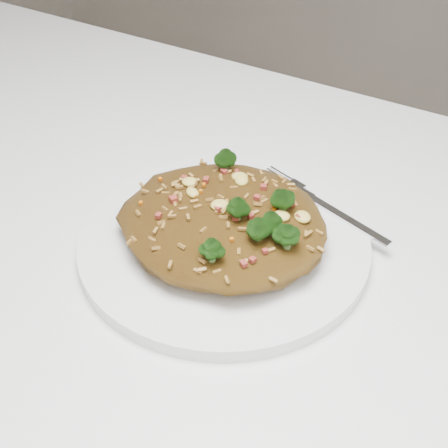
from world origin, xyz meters
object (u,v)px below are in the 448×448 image
(plate, at_px, (224,242))
(fried_rice, at_px, (225,216))
(dining_table, at_px, (141,312))
(fork, at_px, (329,208))

(plate, relative_size, fried_rice, 1.40)
(dining_table, height_order, fried_rice, fried_rice)
(dining_table, xyz_separation_m, plate, (0.07, 0.04, 0.10))
(plate, xyz_separation_m, fork, (0.07, 0.09, 0.01))
(plate, bearing_deg, fork, 52.03)
(dining_table, relative_size, fork, 7.54)
(plate, distance_m, fork, 0.11)
(plate, xyz_separation_m, fried_rice, (0.00, -0.00, 0.03))
(plate, bearing_deg, dining_table, -149.03)
(dining_table, relative_size, plate, 4.39)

